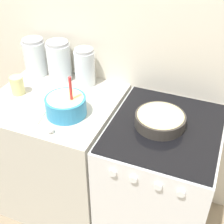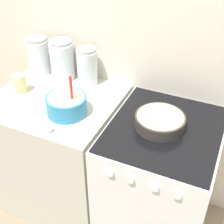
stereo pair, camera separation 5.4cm
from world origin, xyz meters
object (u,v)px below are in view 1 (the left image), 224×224
(stove, at_px, (158,181))
(storage_jar_middle, at_px, (59,63))
(mixing_bowl, at_px, (66,105))
(storage_jar_right, at_px, (85,69))
(baking_pan, at_px, (160,120))
(tin_can, at_px, (17,85))
(storage_jar_left, at_px, (35,59))

(stove, xyz_separation_m, storage_jar_middle, (-0.79, 0.25, 0.56))
(mixing_bowl, distance_m, storage_jar_right, 0.35)
(mixing_bowl, distance_m, baking_pan, 0.53)
(storage_jar_middle, bearing_deg, tin_can, -120.01)
(mixing_bowl, bearing_deg, storage_jar_right, 97.86)
(storage_jar_right, bearing_deg, baking_pan, -23.55)
(tin_can, bearing_deg, baking_pan, 1.03)
(mixing_bowl, bearing_deg, stove, 10.05)
(storage_jar_middle, relative_size, storage_jar_right, 1.07)
(baking_pan, height_order, storage_jar_middle, storage_jar_middle)
(baking_pan, relative_size, storage_jar_left, 1.08)
(stove, distance_m, storage_jar_left, 1.15)
(storage_jar_middle, bearing_deg, storage_jar_right, 0.00)
(baking_pan, relative_size, storage_jar_middle, 1.03)
(mixing_bowl, bearing_deg, storage_jar_middle, 124.14)
(storage_jar_right, bearing_deg, storage_jar_left, 180.00)
(storage_jar_left, bearing_deg, baking_pan, -14.75)
(storage_jar_right, distance_m, tin_can, 0.43)
(mixing_bowl, height_order, storage_jar_left, storage_jar_left)
(stove, bearing_deg, tin_can, -178.96)
(stove, relative_size, storage_jar_left, 3.48)
(storage_jar_left, height_order, storage_jar_middle, storage_jar_middle)
(mixing_bowl, relative_size, storage_jar_left, 0.98)
(storage_jar_left, xyz_separation_m, tin_can, (0.03, -0.26, -0.05))
(storage_jar_middle, xyz_separation_m, tin_can, (-0.15, -0.26, -0.06))
(mixing_bowl, bearing_deg, tin_can, 168.13)
(storage_jar_middle, bearing_deg, baking_pan, -18.17)
(storage_jar_right, relative_size, tin_can, 2.14)
(storage_jar_middle, bearing_deg, stove, -17.38)
(storage_jar_right, bearing_deg, storage_jar_middle, 180.00)
(storage_jar_middle, xyz_separation_m, storage_jar_right, (0.19, 0.00, -0.01))
(baking_pan, xyz_separation_m, storage_jar_middle, (-0.76, 0.25, 0.08))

